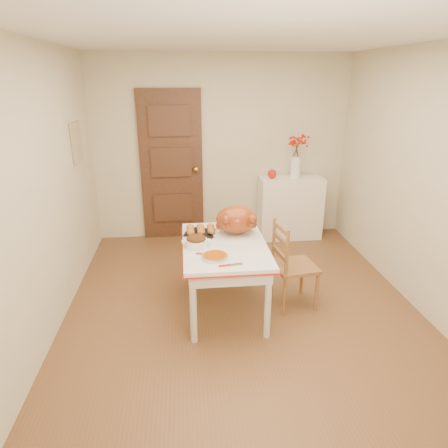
{
  "coord_description": "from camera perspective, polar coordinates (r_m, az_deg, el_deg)",
  "views": [
    {
      "loc": [
        -0.55,
        -3.41,
        2.2
      ],
      "look_at": [
        -0.18,
        0.05,
        0.89
      ],
      "focal_mm": 31.45,
      "sensor_mm": 36.0,
      "label": 1
    }
  ],
  "objects": [
    {
      "name": "apple",
      "position": [
        5.48,
        7.0,
        7.24
      ],
      "size": [
        0.12,
        0.12,
        0.12
      ],
      "primitive_type": "sphere",
      "color": "red",
      "rests_on": "sideboard"
    },
    {
      "name": "carving_knife",
      "position": [
        3.51,
        -2.33,
        -4.39
      ],
      "size": [
        0.23,
        0.11,
        0.01
      ],
      "primitive_type": null,
      "rotation": [
        0.0,
        0.0,
        -0.26
      ],
      "color": "silver",
      "rests_on": "kitchen_table"
    },
    {
      "name": "stuffing_dish",
      "position": [
        3.67,
        -4.04,
        -2.5
      ],
      "size": [
        0.31,
        0.26,
        0.1
      ],
      "primitive_type": null,
      "rotation": [
        0.0,
        0.0,
        -0.19
      ],
      "color": "brown",
      "rests_on": "kitchen_table"
    },
    {
      "name": "rolls_tray",
      "position": [
        3.96,
        -3.41,
        -0.87
      ],
      "size": [
        0.36,
        0.32,
        0.08
      ],
      "primitive_type": null,
      "rotation": [
        0.0,
        0.0,
        -0.34
      ],
      "color": "#A05925",
      "rests_on": "kitchen_table"
    },
    {
      "name": "wall_back",
      "position": [
        5.52,
        -0.33,
        10.79
      ],
      "size": [
        3.5,
        0.0,
        2.5
      ],
      "primitive_type": "cube",
      "color": "beige",
      "rests_on": "ground"
    },
    {
      "name": "berry_vase",
      "position": [
        5.51,
        10.46,
        9.71
      ],
      "size": [
        0.31,
        0.31,
        0.61
      ],
      "primitive_type": null,
      "color": "white",
      "rests_on": "sideboard"
    },
    {
      "name": "door_back",
      "position": [
        5.51,
        -7.63,
        8.25
      ],
      "size": [
        0.85,
        0.06,
        2.06
      ],
      "primitive_type": "cube",
      "color": "#3D1F15",
      "rests_on": "ground"
    },
    {
      "name": "kitchen_table",
      "position": [
        3.89,
        0.08,
        -7.62
      ],
      "size": [
        0.81,
        1.18,
        0.71
      ],
      "primitive_type": null,
      "color": "white",
      "rests_on": "floor"
    },
    {
      "name": "ceiling",
      "position": [
        3.47,
        3.33,
        25.61
      ],
      "size": [
        3.5,
        4.0,
        0.0
      ],
      "primitive_type": "cube",
      "color": "white",
      "rests_on": "ground"
    },
    {
      "name": "turkey_platter",
      "position": [
        3.88,
        1.84,
        0.4
      ],
      "size": [
        0.52,
        0.43,
        0.3
      ],
      "primitive_type": null,
      "rotation": [
        0.0,
        0.0,
        0.12
      ],
      "color": "#923C18",
      "rests_on": "kitchen_table"
    },
    {
      "name": "pie_server",
      "position": [
        3.32,
        0.96,
        -5.95
      ],
      "size": [
        0.22,
        0.09,
        0.01
      ],
      "primitive_type": null,
      "rotation": [
        0.0,
        0.0,
        0.15
      ],
      "color": "silver",
      "rests_on": "kitchen_table"
    },
    {
      "name": "chair_oak",
      "position": [
        3.98,
        10.29,
        -5.79
      ],
      "size": [
        0.45,
        0.45,
        0.9
      ],
      "primitive_type": null,
      "rotation": [
        0.0,
        0.0,
        1.71
      ],
      "color": "brown",
      "rests_on": "floor"
    },
    {
      "name": "floor",
      "position": [
        4.1,
        2.59,
        -11.81
      ],
      "size": [
        3.5,
        4.0,
        0.0
      ],
      "primitive_type": "cube",
      "color": "brown",
      "rests_on": "ground"
    },
    {
      "name": "wall_left",
      "position": [
        3.74,
        -24.68,
        4.05
      ],
      "size": [
        0.0,
        4.0,
        2.5
      ],
      "primitive_type": "cube",
      "color": "beige",
      "rests_on": "ground"
    },
    {
      "name": "wall_front",
      "position": [
        1.79,
        13.03,
        -12.04
      ],
      "size": [
        3.5,
        0.0,
        2.5
      ],
      "primitive_type": "cube",
      "color": "beige",
      "rests_on": "ground"
    },
    {
      "name": "photo_board",
      "position": [
        4.81,
        -20.66,
        11.03
      ],
      "size": [
        0.03,
        0.35,
        0.45
      ],
      "primitive_type": "cube",
      "color": "tan",
      "rests_on": "ground"
    },
    {
      "name": "pumpkin_pie",
      "position": [
        3.43,
        -1.34,
        -4.65
      ],
      "size": [
        0.25,
        0.25,
        0.05
      ],
      "primitive_type": "cylinder",
      "rotation": [
        0.0,
        0.0,
        -0.11
      ],
      "color": "#A94000",
      "rests_on": "kitchen_table"
    },
    {
      "name": "drinking_glass",
      "position": [
        4.15,
        -0.06,
        0.52
      ],
      "size": [
        0.07,
        0.07,
        0.12
      ],
      "primitive_type": "cylinder",
      "rotation": [
        0.0,
        0.0,
        -0.01
      ],
      "color": "white",
      "rests_on": "kitchen_table"
    },
    {
      "name": "wall_right",
      "position": [
        4.22,
        27.2,
        5.38
      ],
      "size": [
        0.0,
        4.0,
        2.5
      ],
      "primitive_type": "cube",
      "color": "beige",
      "rests_on": "ground"
    },
    {
      "name": "sideboard",
      "position": [
        5.69,
        9.56,
        2.35
      ],
      "size": [
        0.88,
        0.39,
        0.88
      ],
      "primitive_type": "cube",
      "color": "white",
      "rests_on": "floor"
    },
    {
      "name": "shaker_pair",
      "position": [
        4.16,
        3.52,
        0.31
      ],
      "size": [
        0.11,
        0.07,
        0.1
      ],
      "primitive_type": null,
      "rotation": [
        0.0,
        0.0,
        -0.31
      ],
      "color": "white",
      "rests_on": "kitchen_table"
    }
  ]
}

